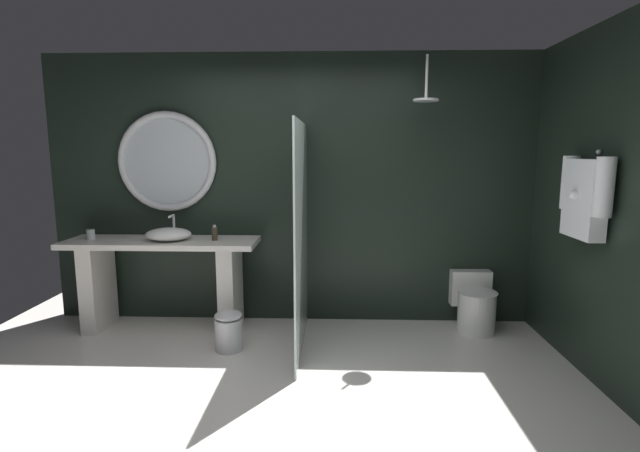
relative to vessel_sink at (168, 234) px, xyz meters
name	(u,v)px	position (x,y,z in m)	size (l,w,h in m)	color
ground_plane	(270,422)	(1.14, -1.53, -0.92)	(5.76, 5.76, 0.00)	silver
back_wall_panel	(295,190)	(1.14, 0.37, 0.38)	(4.80, 0.10, 2.60)	black
side_wall_right	(603,205)	(3.49, -0.77, 0.38)	(0.10, 2.47, 2.60)	black
vanity_counter	(163,273)	(-0.08, 0.03, -0.38)	(1.79, 0.54, 0.86)	silver
vessel_sink	(168,234)	(0.00, 0.00, 0.00)	(0.42, 0.34, 0.23)	white
tumbler_cup	(91,234)	(-0.76, 0.04, -0.01)	(0.08, 0.08, 0.09)	silver
soap_dispenser	(215,233)	(0.43, 0.02, 0.01)	(0.05, 0.05, 0.15)	#3D3323
round_wall_mirror	(167,162)	(-0.08, 0.28, 0.66)	(0.96, 0.07, 0.96)	silver
shower_glass_panel	(301,237)	(1.26, -0.33, 0.04)	(0.02, 1.31, 1.92)	silver
rain_shower_head	(426,96)	(2.33, -0.01, 1.23)	(0.22, 0.22, 0.39)	silver
hanging_bathrobe	(585,195)	(3.35, -0.78, 0.45)	(0.20, 0.60, 0.64)	silver
toilet	(474,303)	(2.87, 0.11, -0.66)	(0.38, 0.56, 0.53)	white
waste_bin	(229,330)	(0.64, -0.45, -0.75)	(0.24, 0.24, 0.34)	silver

